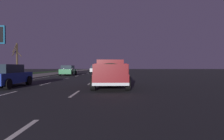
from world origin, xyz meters
TOP-DOWN VIEW (x-y plane):
  - ground at (27.00, 0.00)m, footprint 144.00×144.00m
  - sidewalk_shoulder at (27.00, 7.45)m, footprint 108.00×4.00m
  - grass_verge at (27.00, 12.45)m, footprint 108.00×6.00m
  - lane_markings at (29.60, 3.09)m, footprint 108.00×7.04m
  - pickup_truck at (12.14, -3.50)m, footprint 5.48×2.39m
  - sedan_silver at (39.53, 0.20)m, footprint 4.44×2.08m
  - sedan_blue at (12.02, 3.56)m, footprint 4.43×2.08m
  - sedan_green at (29.12, 3.43)m, footprint 4.43×2.07m
  - bare_tree_far at (28.41, 11.07)m, footprint 1.19×1.44m

SIDE VIEW (x-z plane):
  - ground at x=27.00m, z-range 0.00..0.00m
  - grass_verge at x=27.00m, z-range 0.00..0.01m
  - lane_markings at x=29.60m, z-range 0.00..0.01m
  - sidewalk_shoulder at x=27.00m, z-range 0.00..0.12m
  - sedan_silver at x=39.53m, z-range 0.01..1.55m
  - sedan_blue at x=12.02m, z-range 0.01..1.55m
  - sedan_green at x=29.12m, z-range 0.01..1.55m
  - pickup_truck at x=12.14m, z-range 0.05..1.92m
  - bare_tree_far at x=28.41m, z-range 0.11..5.08m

